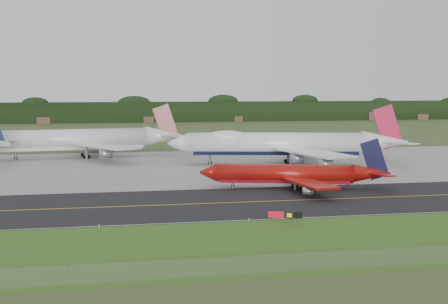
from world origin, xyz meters
TOP-DOWN VIEW (x-y plane):
  - ground at (0.00, 0.00)m, footprint 600.00×600.00m
  - grass_verge at (0.00, -35.00)m, footprint 400.00×30.00m
  - taxiway at (0.00, -4.00)m, footprint 400.00×32.00m
  - apron at (0.00, 51.00)m, footprint 400.00×78.00m
  - taxiway_centreline at (0.00, -4.00)m, footprint 400.00×0.40m
  - taxiway_edge_line at (0.00, -19.50)m, footprint 400.00×0.25m
  - perimeter_fence at (0.00, -48.00)m, footprint 320.00×0.10m
  - horizon_treeline at (0.00, 273.76)m, footprint 700.00×25.00m
  - jet_ba_747 at (22.95, 49.05)m, footprint 65.98×53.87m
  - jet_red_737 at (13.53, 9.40)m, footprint 39.31×31.31m
  - jet_star_tail at (-31.63, 77.02)m, footprint 61.18×50.88m
  - taxiway_sign at (1.94, -22.58)m, footprint 5.13×1.95m
  - edge_marker_left at (-26.82, -20.50)m, footprint 0.16×0.16m
  - edge_marker_center at (-3.40, -20.50)m, footprint 0.16×0.16m

SIDE VIEW (x-z plane):
  - ground at x=0.00m, z-range 0.00..0.00m
  - grass_verge at x=0.00m, z-range 0.00..0.01m
  - apron at x=0.00m, z-range 0.00..0.01m
  - taxiway at x=0.00m, z-range 0.00..0.02m
  - taxiway_centreline at x=0.00m, z-range 0.03..0.03m
  - taxiway_edge_line at x=0.00m, z-range 0.03..0.03m
  - edge_marker_left at x=-26.82m, z-range 0.00..0.50m
  - edge_marker_center at x=-3.40m, z-range 0.00..0.50m
  - perimeter_fence at x=0.00m, z-range -158.90..161.10m
  - taxiway_sign at x=1.94m, z-range 0.37..2.15m
  - jet_red_737 at x=13.53m, z-range -2.42..8.39m
  - jet_star_tail at x=-31.63m, z-range -2.69..13.44m
  - horizon_treeline at x=0.00m, z-range -0.53..11.47m
  - jet_ba_747 at x=22.95m, z-range -2.66..14.01m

